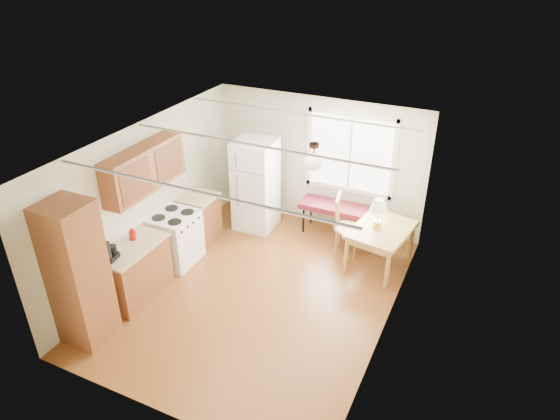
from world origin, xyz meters
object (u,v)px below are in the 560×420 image
Objects in this scene: dining_table at (381,233)px; chair at (342,221)px; refrigerator at (256,185)px; bench at (336,208)px.

chair is at bearing -179.60° from dining_table.
bench is (1.48, 0.34, -0.32)m from refrigerator.
chair reaches higher than dining_table.
dining_table reaches higher than bench.
refrigerator reaches higher than bench.
refrigerator is 1.36× the size of dining_table.
refrigerator is 2.53m from dining_table.
chair is (-0.72, 0.11, 0.01)m from dining_table.
chair is at bearing -8.18° from refrigerator.
dining_table is 0.73m from chair.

